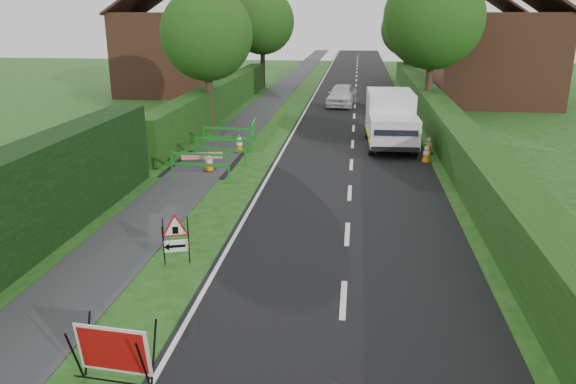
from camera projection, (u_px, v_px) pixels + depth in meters
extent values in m
plane|color=#184714|center=(208.00, 318.00, 10.48)|extent=(120.00, 120.00, 0.00)
cube|color=black|center=(356.00, 87.00, 43.29)|extent=(6.00, 90.00, 0.02)
cube|color=#2D2D30|center=(285.00, 86.00, 43.93)|extent=(2.00, 90.00, 0.02)
cube|color=#14380F|center=(222.00, 114.00, 31.87)|extent=(1.00, 24.00, 1.80)
cube|color=#14380F|center=(443.00, 142.00, 24.86)|extent=(1.20, 50.00, 1.50)
cube|color=brown|center=(177.00, 54.00, 39.18)|extent=(7.00, 7.00, 5.50)
cube|color=brown|center=(494.00, 59.00, 34.84)|extent=(7.00, 7.00, 5.50)
cube|color=brown|center=(469.00, 46.00, 47.97)|extent=(7.00, 7.00, 5.50)
cylinder|color=#2D2116|center=(210.00, 101.00, 27.64)|extent=(0.36, 0.36, 2.62)
sphere|color=#1D3A0F|center=(207.00, 34.00, 26.67)|extent=(4.40, 4.40, 4.40)
cylinder|color=#2D2116|center=(428.00, 90.00, 30.09)|extent=(0.36, 0.36, 2.97)
sphere|color=#1D3A0F|center=(434.00, 18.00, 28.97)|extent=(5.20, 5.20, 5.20)
cylinder|color=#2D2116|center=(263.00, 69.00, 42.74)|extent=(0.36, 0.36, 2.80)
sphere|color=#1D3A0F|center=(262.00, 22.00, 41.70)|extent=(4.80, 4.80, 4.80)
cylinder|color=#2D2116|center=(405.00, 68.00, 45.30)|extent=(0.36, 0.36, 2.45)
sphere|color=#1D3A0F|center=(408.00, 29.00, 44.38)|extent=(4.20, 4.20, 4.20)
cylinder|color=black|center=(75.00, 356.00, 8.46)|extent=(0.06, 0.34, 0.97)
cylinder|color=black|center=(88.00, 343.00, 8.80)|extent=(0.06, 0.34, 0.97)
cylinder|color=black|center=(143.00, 365.00, 8.24)|extent=(0.06, 0.34, 0.97)
cylinder|color=black|center=(154.00, 352.00, 8.57)|extent=(0.06, 0.34, 0.97)
cylinder|color=black|center=(110.00, 381.00, 8.43)|extent=(1.18, 0.14, 0.03)
cube|color=white|center=(113.00, 350.00, 8.47)|extent=(1.19, 0.25, 0.85)
cube|color=#B10C0C|center=(113.00, 351.00, 8.46)|extent=(1.08, 0.22, 0.73)
cylinder|color=black|center=(164.00, 246.00, 12.40)|extent=(0.12, 0.31, 1.02)
cylinder|color=black|center=(164.00, 242.00, 12.64)|extent=(0.12, 0.31, 1.02)
cylinder|color=black|center=(189.00, 244.00, 12.50)|extent=(0.12, 0.31, 1.02)
cylinder|color=black|center=(188.00, 240.00, 12.74)|extent=(0.12, 0.31, 1.02)
cube|color=white|center=(176.00, 246.00, 12.58)|extent=(0.55, 0.19, 0.28)
cube|color=black|center=(176.00, 246.00, 12.56)|extent=(0.39, 0.14, 0.06)
cone|color=black|center=(166.00, 247.00, 12.52)|extent=(0.17, 0.20, 0.17)
cube|color=black|center=(175.00, 230.00, 12.44)|extent=(0.13, 0.05, 0.17)
cube|color=silver|center=(390.00, 113.00, 24.41)|extent=(2.00, 3.13, 1.84)
cube|color=silver|center=(394.00, 131.00, 22.31)|extent=(1.96, 2.04, 1.12)
cube|color=black|center=(396.00, 129.00, 21.32)|extent=(1.68, 0.27, 0.52)
cube|color=yellow|center=(367.00, 133.00, 23.87)|extent=(0.16, 4.71, 0.23)
cube|color=yellow|center=(413.00, 134.00, 23.70)|extent=(0.16, 4.71, 0.23)
cube|color=black|center=(395.00, 149.00, 21.57)|extent=(1.87, 0.17, 0.19)
cylinder|color=black|center=(371.00, 145.00, 22.51)|extent=(0.25, 0.77, 0.76)
cylinder|color=black|center=(415.00, 146.00, 22.36)|extent=(0.25, 0.77, 0.76)
cylinder|color=black|center=(368.00, 130.00, 25.42)|extent=(0.25, 0.77, 0.76)
cylinder|color=black|center=(406.00, 131.00, 25.27)|extent=(0.25, 0.77, 0.76)
cube|color=black|center=(426.00, 162.00, 21.43)|extent=(0.38, 0.38, 0.04)
cone|color=orange|center=(427.00, 152.00, 21.31)|extent=(0.32, 0.32, 0.75)
cylinder|color=white|center=(427.00, 153.00, 21.32)|extent=(0.25, 0.25, 0.14)
cylinder|color=white|center=(427.00, 148.00, 21.27)|extent=(0.17, 0.17, 0.10)
cube|color=black|center=(428.00, 153.00, 22.82)|extent=(0.38, 0.38, 0.04)
cone|color=orange|center=(429.00, 143.00, 22.70)|extent=(0.32, 0.32, 0.75)
cylinder|color=white|center=(429.00, 144.00, 22.72)|extent=(0.25, 0.25, 0.14)
cylinder|color=white|center=(429.00, 140.00, 22.66)|extent=(0.17, 0.17, 0.10)
cube|color=black|center=(399.00, 142.00, 24.66)|extent=(0.38, 0.38, 0.04)
cone|color=orange|center=(400.00, 134.00, 24.54)|extent=(0.32, 0.32, 0.75)
cylinder|color=white|center=(399.00, 134.00, 24.55)|extent=(0.25, 0.25, 0.14)
cylinder|color=white|center=(400.00, 130.00, 24.49)|extent=(0.17, 0.17, 0.10)
cube|color=black|center=(209.00, 170.00, 20.27)|extent=(0.38, 0.38, 0.04)
cone|color=orange|center=(209.00, 160.00, 20.15)|extent=(0.32, 0.32, 0.75)
cylinder|color=white|center=(209.00, 161.00, 20.16)|extent=(0.25, 0.25, 0.14)
cylinder|color=white|center=(209.00, 156.00, 20.10)|extent=(0.17, 0.17, 0.10)
cube|color=black|center=(239.00, 152.00, 22.96)|extent=(0.38, 0.38, 0.04)
cone|color=orange|center=(239.00, 143.00, 22.84)|extent=(0.32, 0.32, 0.75)
cylinder|color=white|center=(239.00, 143.00, 22.85)|extent=(0.25, 0.25, 0.14)
cylinder|color=white|center=(239.00, 139.00, 22.79)|extent=(0.17, 0.17, 0.10)
cube|color=#167B1B|center=(172.00, 165.00, 19.13)|extent=(0.05, 0.05, 1.00)
cube|color=#167B1B|center=(229.00, 168.00, 18.82)|extent=(0.05, 0.05, 1.00)
cube|color=#167B1B|center=(199.00, 154.00, 18.85)|extent=(2.00, 0.14, 0.08)
cube|color=#167B1B|center=(200.00, 165.00, 18.96)|extent=(2.00, 0.14, 0.08)
cube|color=#167B1B|center=(173.00, 179.00, 19.28)|extent=(0.08, 0.35, 0.04)
cube|color=#167B1B|center=(229.00, 181.00, 18.97)|extent=(0.08, 0.35, 0.04)
cube|color=#167B1B|center=(196.00, 149.00, 21.42)|extent=(0.06, 0.06, 1.00)
cube|color=#167B1B|center=(245.00, 152.00, 20.88)|extent=(0.06, 0.06, 1.00)
cube|color=#167B1B|center=(220.00, 140.00, 21.02)|extent=(1.98, 0.37, 0.08)
cube|color=#167B1B|center=(220.00, 149.00, 21.13)|extent=(1.98, 0.37, 0.08)
cube|color=#167B1B|center=(197.00, 161.00, 21.56)|extent=(0.12, 0.36, 0.04)
cube|color=#167B1B|center=(245.00, 165.00, 21.02)|extent=(0.12, 0.36, 0.04)
cube|color=#167B1B|center=(204.00, 138.00, 23.34)|extent=(0.05, 0.05, 1.00)
cube|color=#167B1B|center=(251.00, 139.00, 23.01)|extent=(0.05, 0.05, 1.00)
cube|color=#167B1B|center=(227.00, 129.00, 23.05)|extent=(2.00, 0.15, 0.08)
cube|color=#167B1B|center=(227.00, 137.00, 23.16)|extent=(2.00, 0.15, 0.08)
cube|color=#167B1B|center=(204.00, 149.00, 23.48)|extent=(0.08, 0.35, 0.04)
cube|color=#167B1B|center=(251.00, 151.00, 23.16)|extent=(0.08, 0.35, 0.04)
cube|color=#167B1B|center=(251.00, 138.00, 23.26)|extent=(0.05, 0.05, 1.00)
cube|color=#167B1B|center=(255.00, 129.00, 25.17)|extent=(0.05, 0.05, 1.00)
cube|color=#167B1B|center=(253.00, 124.00, 24.09)|extent=(0.26, 1.99, 0.08)
cube|color=#167B1B|center=(253.00, 132.00, 24.20)|extent=(0.26, 1.99, 0.08)
cube|color=#167B1B|center=(252.00, 149.00, 23.41)|extent=(0.35, 0.10, 0.04)
cube|color=#167B1B|center=(255.00, 139.00, 25.31)|extent=(0.35, 0.10, 0.04)
cube|color=red|center=(202.00, 168.00, 20.72)|extent=(1.45, 0.47, 0.25)
imported|color=white|center=(342.00, 95.00, 34.35)|extent=(1.97, 4.05, 1.33)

